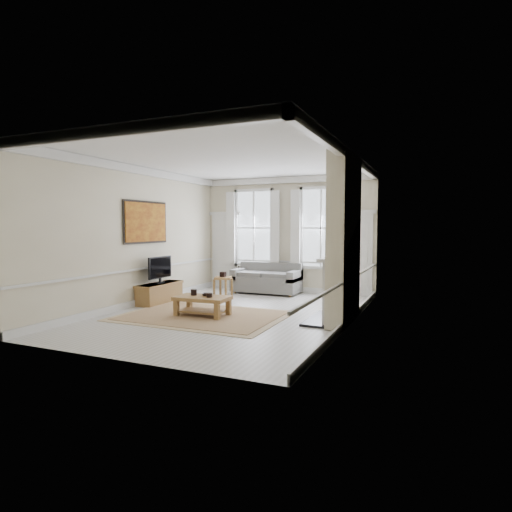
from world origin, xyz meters
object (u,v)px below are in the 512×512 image
at_px(sofa, 267,280).
at_px(side_table, 223,281).
at_px(coffee_table, 203,300).
at_px(tv_stand, 160,293).

xyz_separation_m(sofa, side_table, (-0.91, -1.03, 0.07)).
relative_size(side_table, coffee_table, 0.48).
bearing_deg(tv_stand, side_table, 57.43).
distance_m(coffee_table, tv_stand, 2.09).
relative_size(sofa, side_table, 3.41).
relative_size(sofa, coffee_table, 1.62).
height_order(side_table, tv_stand, side_table).
bearing_deg(sofa, coffee_table, -90.95).
bearing_deg(tv_stand, coffee_table, -27.99).
relative_size(sofa, tv_stand, 1.37).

